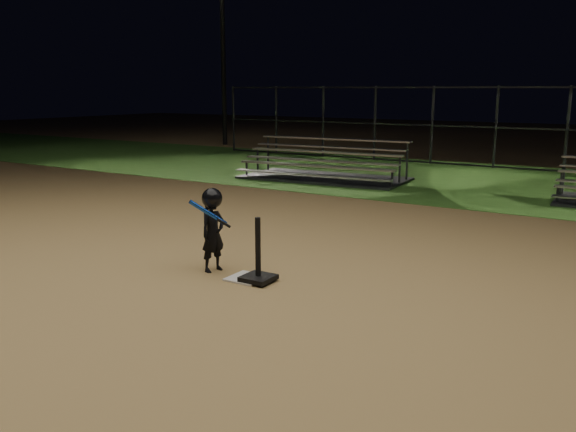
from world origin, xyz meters
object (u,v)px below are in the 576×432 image
object	(u,v)px
child_batter	(213,227)
batting_tee	(258,269)
home_plate	(247,278)
bleacher_left	(324,171)
light_pole_left	(222,28)

from	to	relation	value
child_batter	batting_tee	bearing A→B (deg)	-83.50
home_plate	bleacher_left	world-z (taller)	bleacher_left
batting_tee	child_batter	size ratio (longest dim) A/B	0.72
home_plate	batting_tee	size ratio (longest dim) A/B	0.55
bleacher_left	light_pole_left	world-z (taller)	light_pole_left
batting_tee	light_pole_left	xyz separation A→B (m)	(-12.19, 14.97, 4.77)
batting_tee	child_batter	world-z (taller)	child_batter
batting_tee	bleacher_left	xyz separation A→B (m)	(-3.51, 8.16, 0.05)
batting_tee	light_pole_left	distance (m)	19.89
home_plate	batting_tee	bearing A→B (deg)	-6.70
bleacher_left	light_pole_left	distance (m)	12.00
light_pole_left	bleacher_left	bearing A→B (deg)	-38.07
home_plate	child_batter	world-z (taller)	child_batter
home_plate	light_pole_left	distance (m)	19.79
batting_tee	child_batter	distance (m)	0.89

